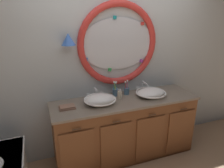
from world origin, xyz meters
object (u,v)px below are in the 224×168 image
at_px(sink_basin_left, 100,99).
at_px(folded_hand_towel, 67,107).
at_px(soap_dispenser, 120,95).
at_px(toothbrush_holder_right, 126,91).
at_px(sink_basin_right, 151,93).
at_px(toothbrush_holder_left, 115,92).

relative_size(sink_basin_left, folded_hand_towel, 2.10).
bearing_deg(soap_dispenser, folded_hand_towel, -176.41).
bearing_deg(toothbrush_holder_right, soap_dispenser, -142.50).
xyz_separation_m(sink_basin_left, toothbrush_holder_right, (0.45, 0.19, -0.01)).
bearing_deg(sink_basin_right, soap_dispenser, 170.59).
height_order(sink_basin_right, folded_hand_towel, sink_basin_right).
xyz_separation_m(toothbrush_holder_left, toothbrush_holder_right, (0.17, -0.01, -0.01)).
bearing_deg(toothbrush_holder_left, toothbrush_holder_right, -1.68).
bearing_deg(folded_hand_towel, sink_basin_right, -1.38).
relative_size(sink_basin_left, sink_basin_right, 0.98).
distance_m(sink_basin_right, folded_hand_towel, 1.14).
distance_m(toothbrush_holder_right, folded_hand_towel, 0.87).
relative_size(toothbrush_holder_right, soap_dispenser, 1.50).
bearing_deg(toothbrush_holder_left, sink_basin_right, -23.21).
relative_size(toothbrush_holder_left, folded_hand_towel, 1.10).
xyz_separation_m(soap_dispenser, folded_hand_towel, (-0.70, -0.04, -0.04)).
xyz_separation_m(sink_basin_right, toothbrush_holder_right, (-0.28, 0.19, -0.00)).
relative_size(toothbrush_holder_left, toothbrush_holder_right, 1.01).
distance_m(toothbrush_holder_left, soap_dispenser, 0.12).
height_order(toothbrush_holder_left, toothbrush_holder_right, toothbrush_holder_left).
height_order(sink_basin_right, soap_dispenser, soap_dispenser).
bearing_deg(toothbrush_holder_right, toothbrush_holder_left, 178.32).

